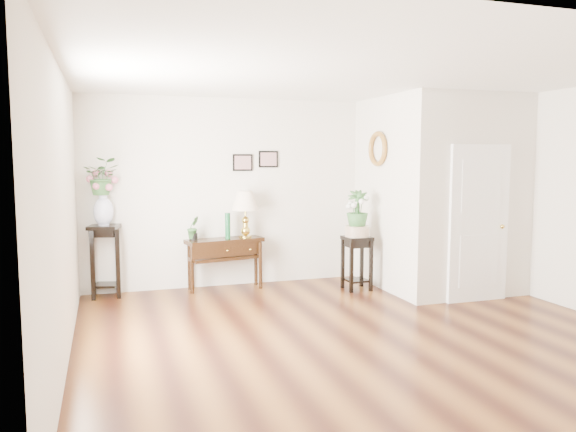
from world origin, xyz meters
name	(u,v)px	position (x,y,z in m)	size (l,w,h in m)	color
floor	(359,333)	(0.00, 0.00, 0.00)	(6.00, 5.50, 0.02)	brown
ceiling	(363,74)	(0.00, 0.00, 2.80)	(6.00, 5.50, 0.02)	white
wall_back	(284,192)	(0.00, 2.75, 1.40)	(6.00, 0.02, 2.80)	silver
wall_front	(555,244)	(0.00, -2.75, 1.40)	(6.00, 0.02, 2.80)	silver
wall_left	(62,216)	(-3.00, 0.00, 1.40)	(0.02, 5.50, 2.80)	silver
partition	(437,193)	(2.10, 1.77, 1.40)	(1.80, 1.95, 2.80)	silver
door	(479,224)	(2.10, 0.78, 1.05)	(0.90, 0.05, 2.10)	white
art_print_left	(243,163)	(-0.65, 2.73, 1.85)	(0.30, 0.02, 0.25)	black
art_print_right	(268,159)	(-0.25, 2.73, 1.90)	(0.30, 0.02, 0.25)	black
wall_ornament	(378,149)	(1.16, 1.90, 2.05)	(0.51, 0.51, 0.07)	#A37135
console_table	(225,264)	(-0.98, 2.50, 0.37)	(1.12, 0.37, 0.75)	black
table_lamp	(245,214)	(-0.67, 2.50, 1.10)	(0.40, 0.40, 0.70)	gold
green_vase	(228,227)	(-0.94, 2.50, 0.92)	(0.08, 0.08, 0.38)	#115128
potted_plant	(193,229)	(-1.44, 2.50, 0.91)	(0.18, 0.14, 0.33)	#336631
plant_stand_a	(105,261)	(-2.65, 2.57, 0.50)	(0.39, 0.39, 1.00)	black
porcelain_vase	(103,209)	(-2.65, 2.57, 1.23)	(0.27, 0.27, 0.47)	white
lily_arrangement	(102,177)	(-2.65, 2.57, 1.66)	(0.46, 0.40, 0.51)	#336631
plant_stand_b	(357,263)	(0.84, 1.87, 0.39)	(0.37, 0.37, 0.78)	black
ceramic_bowl	(357,231)	(0.84, 1.87, 0.86)	(0.35, 0.35, 0.16)	#B9AF9A
narcissus	(357,209)	(0.84, 1.87, 1.18)	(0.31, 0.31, 0.55)	#336631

